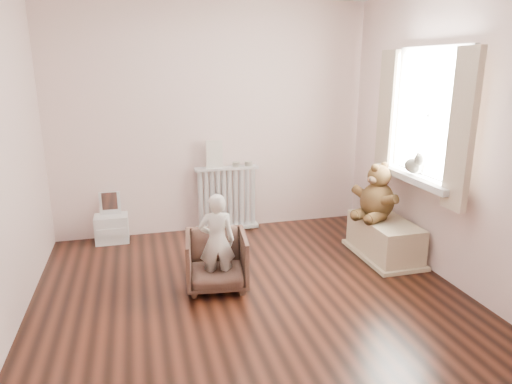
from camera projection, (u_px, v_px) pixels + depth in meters
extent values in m
cube|color=black|center=(252.00, 299.00, 3.83)|extent=(3.60, 3.60, 0.01)
cube|color=white|center=(213.00, 119.00, 5.16)|extent=(3.60, 0.02, 2.60)
cube|color=white|center=(365.00, 221.00, 1.81)|extent=(3.60, 0.02, 2.60)
cube|color=white|center=(454.00, 137.00, 3.93)|extent=(0.02, 3.60, 2.60)
cube|color=white|center=(431.00, 116.00, 4.16)|extent=(0.03, 0.90, 1.10)
cube|color=silver|center=(416.00, 178.00, 4.29)|extent=(0.22, 1.10, 0.06)
cube|color=beige|center=(462.00, 131.00, 3.62)|extent=(0.06, 0.26, 1.30)
cube|color=beige|center=(387.00, 116.00, 4.68)|extent=(0.06, 0.26, 1.30)
cube|color=silver|center=(227.00, 199.00, 5.32)|extent=(0.73, 0.14, 0.77)
cube|color=beige|center=(214.00, 154.00, 5.15)|extent=(0.19, 0.02, 0.31)
cylinder|color=#A59E8C|center=(236.00, 164.00, 5.24)|extent=(0.09, 0.09, 0.05)
cylinder|color=#A59E8C|center=(249.00, 164.00, 5.28)|extent=(0.09, 0.09, 0.05)
cube|color=silver|center=(111.00, 218.00, 5.00)|extent=(0.35, 0.25, 0.56)
imported|color=#513529|center=(216.00, 261.00, 3.99)|extent=(0.58, 0.60, 0.49)
imported|color=white|center=(217.00, 241.00, 3.89)|extent=(0.33, 0.24, 0.85)
cube|color=beige|center=(385.00, 238.00, 4.63)|extent=(0.44, 0.83, 0.39)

